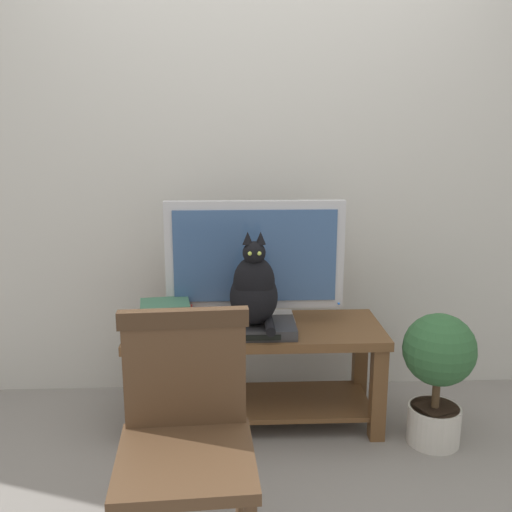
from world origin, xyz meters
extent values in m
plane|color=gray|center=(0.00, 0.00, 0.00)|extent=(12.00, 12.00, 0.00)
cube|color=beige|center=(0.00, 0.95, 1.40)|extent=(7.00, 0.12, 2.80)
cube|color=brown|center=(-0.03, 0.48, 0.48)|extent=(1.24, 0.49, 0.04)
cube|color=brown|center=(-0.60, 0.28, 0.23)|extent=(0.07, 0.07, 0.46)
cube|color=brown|center=(0.54, 0.28, 0.23)|extent=(0.07, 0.07, 0.46)
cube|color=brown|center=(-0.60, 0.67, 0.23)|extent=(0.07, 0.07, 0.46)
cube|color=brown|center=(0.54, 0.67, 0.23)|extent=(0.07, 0.07, 0.46)
cube|color=brown|center=(-0.03, 0.48, 0.10)|extent=(1.14, 0.41, 0.02)
cube|color=#B7B7BC|center=(-0.03, 0.54, 0.52)|extent=(0.38, 0.20, 0.03)
cube|color=#B7B7BC|center=(-0.03, 0.54, 0.56)|extent=(0.06, 0.04, 0.05)
cube|color=#B7B7BC|center=(-0.03, 0.54, 0.85)|extent=(0.87, 0.05, 0.53)
cube|color=#385684|center=(-0.03, 0.51, 0.85)|extent=(0.79, 0.01, 0.45)
sphere|color=#2672F2|center=(0.39, 0.51, 0.61)|extent=(0.01, 0.01, 0.01)
cube|color=#2D2D30|center=(-0.04, 0.38, 0.53)|extent=(0.39, 0.24, 0.05)
cube|color=black|center=(-0.04, 0.26, 0.53)|extent=(0.24, 0.01, 0.03)
ellipsoid|color=black|center=(-0.04, 0.38, 0.69)|extent=(0.22, 0.24, 0.26)
ellipsoid|color=black|center=(-0.04, 0.35, 0.77)|extent=(0.19, 0.16, 0.23)
sphere|color=black|center=(-0.04, 0.34, 0.91)|extent=(0.10, 0.10, 0.10)
cone|color=black|center=(-0.07, 0.34, 0.97)|extent=(0.05, 0.05, 0.06)
cone|color=black|center=(-0.01, 0.34, 0.97)|extent=(0.05, 0.05, 0.06)
sphere|color=#B2C64C|center=(-0.06, 0.29, 0.91)|extent=(0.02, 0.02, 0.02)
sphere|color=#B2C64C|center=(-0.02, 0.29, 0.91)|extent=(0.02, 0.02, 0.02)
cylinder|color=black|center=(0.03, 0.30, 0.58)|extent=(0.05, 0.19, 0.04)
cylinder|color=#513823|center=(-0.49, -0.38, 0.21)|extent=(0.04, 0.04, 0.42)
cylinder|color=#513823|center=(-0.12, -0.36, 0.21)|extent=(0.04, 0.04, 0.42)
cube|color=#513823|center=(-0.29, -0.56, 0.44)|extent=(0.46, 0.46, 0.04)
cube|color=#513823|center=(-0.30, -0.36, 0.67)|extent=(0.41, 0.06, 0.41)
cube|color=#412C1C|center=(-0.30, -0.36, 0.85)|extent=(0.43, 0.07, 0.06)
cube|color=olive|center=(-0.44, 0.44, 0.52)|extent=(0.21, 0.18, 0.03)
cube|color=#38664C|center=(-0.44, 0.44, 0.56)|extent=(0.17, 0.16, 0.04)
cube|color=#B2332D|center=(-0.45, 0.44, 0.60)|extent=(0.23, 0.20, 0.04)
cube|color=#38664C|center=(-0.46, 0.43, 0.63)|extent=(0.25, 0.21, 0.04)
cylinder|color=beige|center=(0.80, 0.24, 0.09)|extent=(0.24, 0.24, 0.18)
cylinder|color=#332319|center=(0.80, 0.24, 0.17)|extent=(0.22, 0.22, 0.02)
cylinder|color=#4C3823|center=(0.80, 0.24, 0.26)|extent=(0.04, 0.04, 0.15)
sphere|color=#2D5B33|center=(0.80, 0.24, 0.47)|extent=(0.33, 0.33, 0.33)
camera|label=1|loc=(-0.14, -2.17, 1.47)|focal=40.20mm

